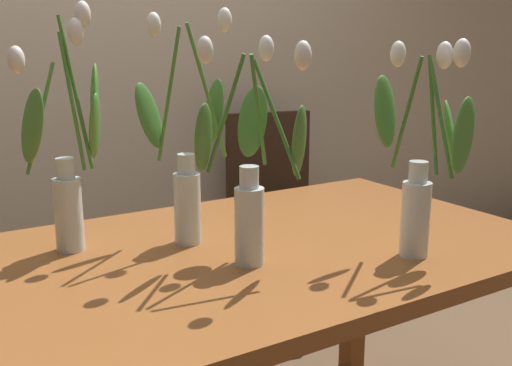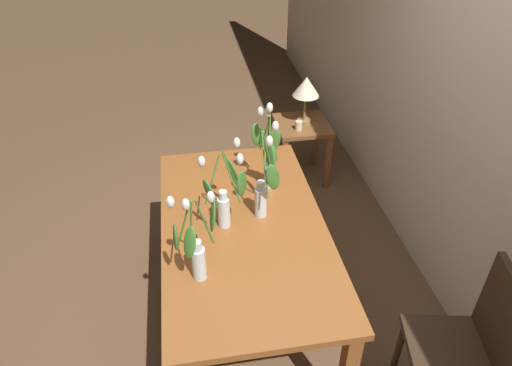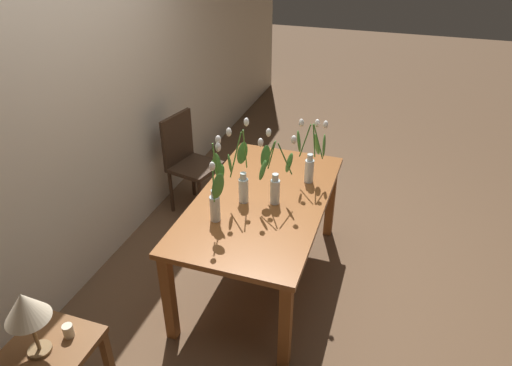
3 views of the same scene
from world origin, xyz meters
name	(u,v)px [view 3 (image 3 of 3)]	position (x,y,z in m)	size (l,w,h in m)	color
ground_plane	(261,277)	(0.00, 0.00, 0.00)	(18.00, 18.00, 0.00)	brown
room_wall_rear	(88,96)	(0.00, 1.32, 1.35)	(9.00, 0.10, 2.70)	beige
dining_table	(262,209)	(0.00, 0.00, 0.65)	(1.60, 0.90, 0.74)	brown
tulip_vase_0	(311,157)	(0.35, -0.27, 0.94)	(0.18, 0.22, 0.51)	silver
tulip_vase_1	(241,177)	(-0.07, 0.13, 0.93)	(0.26, 0.13, 0.58)	silver
tulip_vase_2	(274,177)	(-0.01, -0.09, 0.94)	(0.25, 0.25, 0.51)	silver
tulip_vase_3	(216,192)	(-0.34, 0.20, 0.95)	(0.23, 0.17, 0.59)	silver
dining_chair	(188,158)	(0.77, 0.97, 0.52)	(0.47, 0.47, 0.93)	#382619
side_table	(53,362)	(-1.43, 0.71, 0.43)	(0.44, 0.44, 0.55)	brown
table_lamp	(25,308)	(-1.47, 0.73, 0.86)	(0.22, 0.22, 0.40)	olive
pillar_candle	(68,331)	(-1.33, 0.65, 0.59)	(0.06, 0.06, 0.07)	beige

